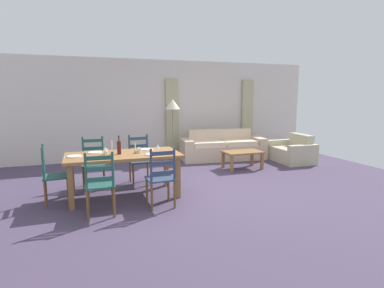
% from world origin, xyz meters
% --- Properties ---
extents(ground_plane, '(9.60, 9.60, 0.02)m').
position_xyz_m(ground_plane, '(0.00, 0.00, -0.01)').
color(ground_plane, '#473B54').
extents(wall_far, '(9.60, 0.16, 2.70)m').
position_xyz_m(wall_far, '(0.00, 3.30, 1.35)').
color(wall_far, beige).
rests_on(wall_far, ground_plane).
extents(curtain_panel_left, '(0.35, 0.08, 2.20)m').
position_xyz_m(curtain_panel_left, '(0.51, 3.16, 1.10)').
color(curtain_panel_left, tan).
rests_on(curtain_panel_left, ground_plane).
extents(curtain_panel_right, '(0.35, 0.08, 2.20)m').
position_xyz_m(curtain_panel_right, '(2.91, 3.16, 1.10)').
color(curtain_panel_right, tan).
rests_on(curtain_panel_right, ground_plane).
extents(dining_table, '(1.90, 0.96, 0.75)m').
position_xyz_m(dining_table, '(-1.26, 0.01, 0.66)').
color(dining_table, olive).
rests_on(dining_table, ground_plane).
extents(dining_chair_near_left, '(0.44, 0.42, 0.96)m').
position_xyz_m(dining_chair_near_left, '(-1.70, -0.77, 0.48)').
color(dining_chair_near_left, '#23524B').
rests_on(dining_chair_near_left, ground_plane).
extents(dining_chair_near_right, '(0.43, 0.41, 0.96)m').
position_xyz_m(dining_chair_near_right, '(-0.79, -0.73, 0.48)').
color(dining_chair_near_right, navy).
rests_on(dining_chair_near_right, ground_plane).
extents(dining_chair_far_left, '(0.44, 0.42, 0.96)m').
position_xyz_m(dining_chair_far_left, '(-1.73, 0.78, 0.48)').
color(dining_chair_far_left, '#21554A').
rests_on(dining_chair_far_left, ground_plane).
extents(dining_chair_far_right, '(0.43, 0.41, 0.96)m').
position_xyz_m(dining_chair_far_right, '(-0.85, 0.78, 0.48)').
color(dining_chair_far_right, '#2D4456').
rests_on(dining_chair_far_right, ground_plane).
extents(dining_chair_head_west, '(0.43, 0.45, 0.96)m').
position_xyz_m(dining_chair_head_west, '(-2.39, 0.02, 0.48)').
color(dining_chair_head_west, '#25574F').
rests_on(dining_chair_head_west, ground_plane).
extents(dinner_plate_near_left, '(0.24, 0.24, 0.02)m').
position_xyz_m(dinner_plate_near_left, '(-1.71, -0.24, 0.76)').
color(dinner_plate_near_left, white).
rests_on(dinner_plate_near_left, dining_table).
extents(fork_near_left, '(0.02, 0.17, 0.01)m').
position_xyz_m(fork_near_left, '(-1.86, -0.24, 0.75)').
color(fork_near_left, silver).
rests_on(fork_near_left, dining_table).
extents(dinner_plate_near_right, '(0.24, 0.24, 0.02)m').
position_xyz_m(dinner_plate_near_right, '(-0.81, -0.24, 0.76)').
color(dinner_plate_near_right, white).
rests_on(dinner_plate_near_right, dining_table).
extents(fork_near_right, '(0.02, 0.17, 0.01)m').
position_xyz_m(fork_near_right, '(-0.96, -0.24, 0.75)').
color(fork_near_right, silver).
rests_on(fork_near_right, dining_table).
extents(dinner_plate_far_left, '(0.24, 0.24, 0.02)m').
position_xyz_m(dinner_plate_far_left, '(-1.71, 0.26, 0.76)').
color(dinner_plate_far_left, white).
rests_on(dinner_plate_far_left, dining_table).
extents(fork_far_left, '(0.03, 0.17, 0.01)m').
position_xyz_m(fork_far_left, '(-1.86, 0.26, 0.75)').
color(fork_far_left, silver).
rests_on(fork_far_left, dining_table).
extents(dinner_plate_far_right, '(0.24, 0.24, 0.02)m').
position_xyz_m(dinner_plate_far_right, '(-0.81, 0.26, 0.76)').
color(dinner_plate_far_right, white).
rests_on(dinner_plate_far_right, dining_table).
extents(fork_far_right, '(0.02, 0.17, 0.01)m').
position_xyz_m(fork_far_right, '(-0.96, 0.26, 0.75)').
color(fork_far_right, silver).
rests_on(fork_far_right, dining_table).
extents(dinner_plate_head_west, '(0.24, 0.24, 0.02)m').
position_xyz_m(dinner_plate_head_west, '(-2.04, 0.01, 0.76)').
color(dinner_plate_head_west, white).
rests_on(dinner_plate_head_west, dining_table).
extents(fork_head_west, '(0.03, 0.17, 0.01)m').
position_xyz_m(fork_head_west, '(-2.19, 0.01, 0.75)').
color(fork_head_west, silver).
rests_on(fork_head_west, dining_table).
extents(wine_bottle, '(0.07, 0.07, 0.32)m').
position_xyz_m(wine_bottle, '(-1.33, 0.00, 0.87)').
color(wine_bottle, '#471919').
rests_on(wine_bottle, dining_table).
extents(wine_glass_near_left, '(0.06, 0.06, 0.16)m').
position_xyz_m(wine_glass_near_left, '(-1.57, -0.11, 0.86)').
color(wine_glass_near_left, white).
rests_on(wine_glass_near_left, dining_table).
extents(wine_glass_near_right, '(0.06, 0.06, 0.16)m').
position_xyz_m(wine_glass_near_right, '(-0.69, -0.13, 0.86)').
color(wine_glass_near_right, white).
rests_on(wine_glass_near_right, dining_table).
extents(coffee_cup_primary, '(0.07, 0.07, 0.09)m').
position_xyz_m(coffee_cup_primary, '(-0.99, -0.00, 0.80)').
color(coffee_cup_primary, beige).
rests_on(coffee_cup_primary, dining_table).
extents(coffee_cup_secondary, '(0.07, 0.07, 0.09)m').
position_xyz_m(coffee_cup_secondary, '(-1.54, 0.07, 0.80)').
color(coffee_cup_secondary, beige).
rests_on(coffee_cup_secondary, dining_table).
extents(candle_tall, '(0.05, 0.05, 0.23)m').
position_xyz_m(candle_tall, '(-1.44, 0.03, 0.82)').
color(candle_tall, '#998C66').
rests_on(candle_tall, dining_table).
extents(candle_short, '(0.05, 0.05, 0.18)m').
position_xyz_m(candle_short, '(-1.06, -0.03, 0.80)').
color(candle_short, '#998C66').
rests_on(candle_short, dining_table).
extents(couch, '(2.36, 1.05, 0.80)m').
position_xyz_m(couch, '(1.72, 2.39, 0.29)').
color(couch, beige).
rests_on(couch, ground_plane).
extents(coffee_table, '(0.90, 0.56, 0.42)m').
position_xyz_m(coffee_table, '(1.68, 1.17, 0.36)').
color(coffee_table, olive).
rests_on(coffee_table, ground_plane).
extents(armchair_upholstered, '(0.84, 1.19, 0.72)m').
position_xyz_m(armchair_upholstered, '(3.33, 1.42, 0.25)').
color(armchair_upholstered, '#C1BB99').
rests_on(armchair_upholstered, ground_plane).
extents(standing_lamp, '(0.40, 0.40, 1.64)m').
position_xyz_m(standing_lamp, '(0.36, 2.57, 1.41)').
color(standing_lamp, '#332D28').
rests_on(standing_lamp, ground_plane).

